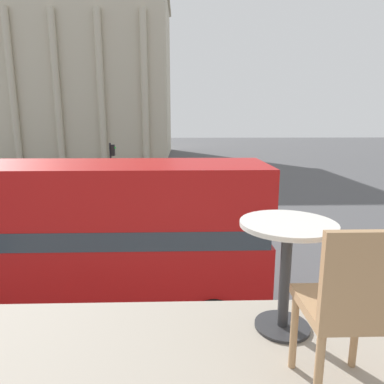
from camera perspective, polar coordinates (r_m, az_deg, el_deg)
double_decker_bus at (r=9.53m, az=-22.00°, el=-6.40°), size 10.83×2.67×4.08m
cafe_dining_table at (r=2.28m, az=15.47°, el=-9.54°), size 0.60×0.60×0.73m
cafe_chair_0 at (r=1.82m, az=24.98°, el=-16.67°), size 0.40×0.40×0.91m
plaza_building_left at (r=56.23m, az=-18.96°, el=17.47°), size 28.44×16.45×22.39m
traffic_light_near at (r=13.77m, az=-12.35°, el=0.18°), size 0.42×0.24×3.67m
traffic_light_mid at (r=22.40m, az=-13.18°, el=4.67°), size 0.42×0.24×3.73m
car_maroon at (r=19.18m, az=-25.70°, el=-2.67°), size 4.20×1.93×1.35m
pedestrian_grey at (r=23.31m, az=-15.79°, el=1.31°), size 0.32×0.32×1.78m
pedestrian_olive at (r=20.85m, az=-15.81°, el=0.09°), size 0.32×0.32×1.78m
pedestrian_yellow at (r=29.93m, az=11.08°, el=3.59°), size 0.32×0.32×1.61m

